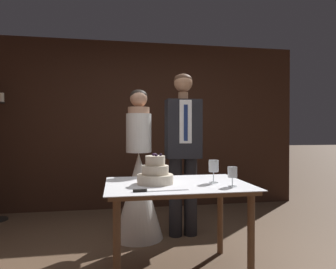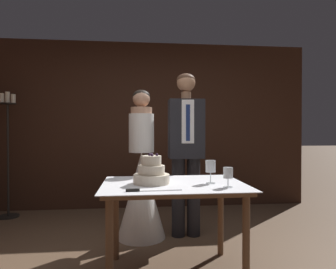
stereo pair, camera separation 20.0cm
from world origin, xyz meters
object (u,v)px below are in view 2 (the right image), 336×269
at_px(cake_table, 174,195).
at_px(candle_stand, 8,153).
at_px(cake_knife, 143,190).
at_px(bride, 141,184).
at_px(tiered_cake, 151,173).
at_px(wine_glass_near, 228,173).
at_px(groom, 186,145).
at_px(wine_glass_middle, 211,167).

distance_m(cake_table, candle_stand, 2.81).
height_order(cake_knife, bride, bride).
relative_size(tiered_cake, wine_glass_near, 1.94).
height_order(cake_table, candle_stand, candle_stand).
xyz_separation_m(cake_knife, groom, (0.51, 1.19, 0.27)).
bearing_deg(wine_glass_middle, tiered_cake, 175.59).
bearing_deg(tiered_cake, candle_stand, 135.41).
height_order(wine_glass_near, wine_glass_middle, wine_glass_middle).
bearing_deg(wine_glass_middle, wine_glass_near, -63.51).
bearing_deg(groom, candle_stand, 157.06).
xyz_separation_m(tiered_cake, bride, (-0.07, 0.88, -0.24)).
xyz_separation_m(cake_table, tiered_cake, (-0.18, 0.01, 0.18)).
bearing_deg(cake_knife, cake_table, 46.83).
distance_m(bride, candle_stand, 2.09).
xyz_separation_m(cake_table, groom, (0.25, 0.89, 0.37)).
distance_m(tiered_cake, groom, 1.00).
bearing_deg(groom, cake_table, -105.94).
height_order(wine_glass_middle, groom, groom).
distance_m(wine_glass_near, candle_stand, 3.24).
bearing_deg(wine_glass_near, bride, 120.58).
distance_m(cake_knife, bride, 1.20).
xyz_separation_m(tiered_cake, wine_glass_middle, (0.49, -0.04, 0.05)).
bearing_deg(cake_table, bride, 105.94).
relative_size(wine_glass_middle, groom, 0.10).
bearing_deg(candle_stand, tiered_cake, -44.59).
bearing_deg(wine_glass_middle, cake_table, 174.01).
distance_m(tiered_cake, wine_glass_middle, 0.50).
bearing_deg(bride, cake_table, -74.06).
xyz_separation_m(tiered_cake, candle_stand, (-1.89, 1.87, 0.05)).
relative_size(tiered_cake, groom, 0.16).
relative_size(cake_knife, wine_glass_near, 2.70).
bearing_deg(cake_knife, wine_glass_near, 4.84).
relative_size(tiered_cake, cake_knife, 0.72).
bearing_deg(wine_glass_middle, bride, 121.37).
relative_size(cake_knife, wine_glass_middle, 2.18).
height_order(cake_table, groom, groom).
bearing_deg(bride, tiered_cake, -85.56).
height_order(cake_knife, groom, groom).
distance_m(cake_table, tiered_cake, 0.26).
distance_m(wine_glass_near, wine_glass_middle, 0.21).
height_order(cake_table, wine_glass_near, wine_glass_near).
relative_size(cake_table, cake_knife, 2.83).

